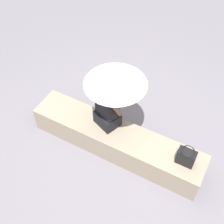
% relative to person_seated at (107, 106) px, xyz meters
% --- Properties ---
extents(ground_plane, '(14.00, 14.00, 0.00)m').
position_rel_person_seated_xyz_m(ground_plane, '(0.20, -0.09, -0.82)').
color(ground_plane, slate).
extents(stone_bench, '(2.69, 0.53, 0.43)m').
position_rel_person_seated_xyz_m(stone_bench, '(0.20, -0.09, -0.60)').
color(stone_bench, gray).
rests_on(stone_bench, ground).
extents(person_seated, '(0.51, 0.38, 0.90)m').
position_rel_person_seated_xyz_m(person_seated, '(0.00, 0.00, 0.00)').
color(person_seated, black).
rests_on(person_seated, stone_bench).
extents(parasol, '(0.84, 0.84, 1.04)m').
position_rel_person_seated_xyz_m(parasol, '(0.10, 0.05, 0.52)').
color(parasol, '#B7B7BC').
rests_on(parasol, stone_bench).
extents(handbag_black, '(0.24, 0.18, 0.27)m').
position_rel_person_seated_xyz_m(handbag_black, '(1.25, -0.10, -0.25)').
color(handbag_black, black).
rests_on(handbag_black, stone_bench).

